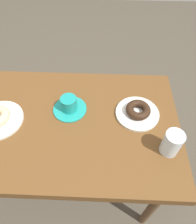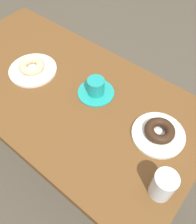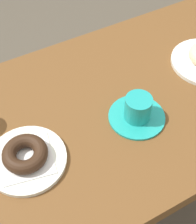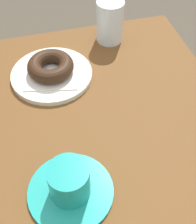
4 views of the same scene
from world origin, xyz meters
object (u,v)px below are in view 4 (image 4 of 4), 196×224
plate_chocolate_ring (52,75)px  water_glass (110,21)px  donut_chocolate_ring (51,66)px  coffee_cup (70,184)px

plate_chocolate_ring → water_glass: (-0.11, 0.18, 0.05)m
donut_chocolate_ring → water_glass: bearing=121.7°
plate_chocolate_ring → donut_chocolate_ring: donut_chocolate_ring is taller
coffee_cup → plate_chocolate_ring: bearing=177.0°
plate_chocolate_ring → water_glass: water_glass is taller
water_glass → coffee_cup: bearing=-24.8°
water_glass → coffee_cup: 0.46m
plate_chocolate_ring → water_glass: size_ratio=1.76×
plate_chocolate_ring → water_glass: bearing=121.7°
water_glass → coffee_cup: size_ratio=0.73×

